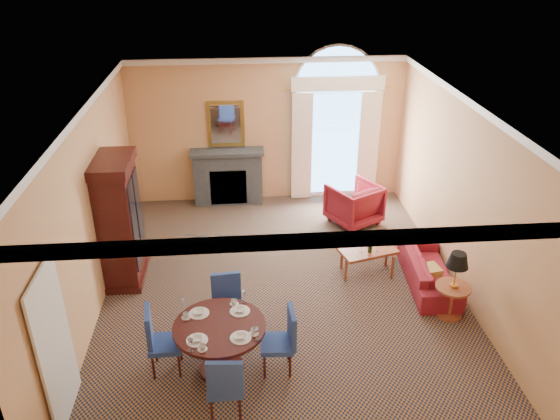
{
  "coord_description": "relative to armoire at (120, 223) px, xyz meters",
  "views": [
    {
      "loc": [
        -0.7,
        -7.68,
        5.47
      ],
      "look_at": [
        0.0,
        0.5,
        1.3
      ],
      "focal_mm": 35.0,
      "sensor_mm": 36.0,
      "label": 1
    }
  ],
  "objects": [
    {
      "name": "ground",
      "position": [
        2.72,
        -0.69,
        -1.08
      ],
      "size": [
        7.5,
        7.5,
        0.0
      ],
      "primitive_type": "plane",
      "color": "#121D39",
      "rests_on": "ground"
    },
    {
      "name": "dining_chair_west",
      "position": [
        0.86,
        -2.41,
        -0.52
      ],
      "size": [
        0.49,
        0.48,
        1.0
      ],
      "rotation": [
        0.0,
        0.0,
        -1.55
      ],
      "color": "navy",
      "rests_on": "ground"
    },
    {
      "name": "sofa",
      "position": [
        5.27,
        -0.69,
        -0.82
      ],
      "size": [
        0.85,
        1.88,
        0.54
      ],
      "primitive_type": "imported",
      "rotation": [
        0.0,
        0.0,
        1.5
      ],
      "color": "maroon",
      "rests_on": "ground"
    },
    {
      "name": "dining_table",
      "position": [
        1.7,
        -2.52,
        -0.5
      ],
      "size": [
        1.26,
        1.26,
        0.99
      ],
      "color": "black",
      "rests_on": "ground"
    },
    {
      "name": "armchair",
      "position": [
        4.43,
        1.67,
        -0.65
      ],
      "size": [
        1.27,
        1.28,
        0.87
      ],
      "primitive_type": "imported",
      "rotation": [
        0.0,
        0.0,
        3.65
      ],
      "color": "maroon",
      "rests_on": "ground"
    },
    {
      "name": "room_envelope",
      "position": [
        2.69,
        -0.02,
        1.43
      ],
      "size": [
        6.04,
        7.52,
        3.45
      ],
      "color": "tan",
      "rests_on": "ground"
    },
    {
      "name": "dining_chair_north",
      "position": [
        1.78,
        -1.68,
        -0.52
      ],
      "size": [
        0.55,
        0.55,
        1.0
      ],
      "rotation": [
        0.0,
        0.0,
        3.42
      ],
      "color": "navy",
      "rests_on": "ground"
    },
    {
      "name": "dining_chair_east",
      "position": [
        2.57,
        -2.55,
        -0.52
      ],
      "size": [
        0.48,
        0.47,
        1.0
      ],
      "rotation": [
        0.0,
        0.0,
        1.52
      ],
      "color": "navy",
      "rests_on": "ground"
    },
    {
      "name": "side_table",
      "position": [
        5.32,
        -1.58,
        -0.36
      ],
      "size": [
        0.55,
        0.55,
        1.13
      ],
      "color": "#9A4C2E",
      "rests_on": "ground"
    },
    {
      "name": "armoire",
      "position": [
        0.0,
        0.0,
        0.0
      ],
      "size": [
        0.65,
        1.15,
        2.25
      ],
      "color": "black",
      "rests_on": "ground"
    },
    {
      "name": "coffee_table",
      "position": [
        4.27,
        -0.27,
        -0.62
      ],
      "size": [
        1.09,
        0.79,
        0.86
      ],
      "rotation": [
        0.0,
        0.0,
        0.27
      ],
      "color": "#9A4C2E",
      "rests_on": "ground"
    },
    {
      "name": "dining_chair_south",
      "position": [
        1.77,
        -3.36,
        -0.52
      ],
      "size": [
        0.47,
        0.48,
        1.0
      ],
      "rotation": [
        0.0,
        0.0,
        0.02
      ],
      "color": "navy",
      "rests_on": "ground"
    }
  ]
}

